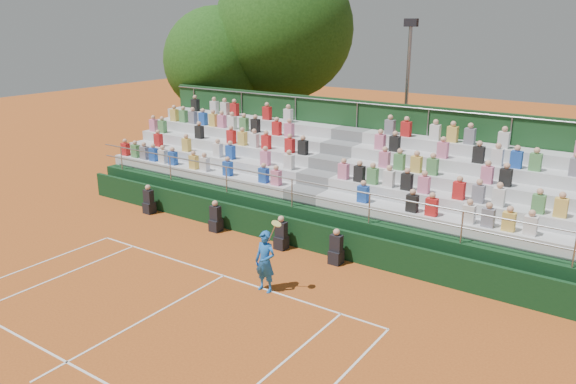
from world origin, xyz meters
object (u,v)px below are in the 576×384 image
Objects in this scene: tree_east at (284,30)px; tennis_player at (265,261)px; floodlight_mast at (407,90)px; tree_west at (217,61)px.

tennis_player is at bearing -57.12° from tree_east.
tree_east reaches higher than tennis_player.
floodlight_mast is (7.39, -0.77, -2.54)m from tree_east.
tennis_player is at bearing -44.49° from tree_west.
tree_west reaches higher than floodlight_mast.
floodlight_mast is at bearing 7.14° from tree_west.
tennis_player is 0.29× the size of floodlight_mast.
tree_west is 3.90m from tree_east.
tennis_player is 0.21× the size of tree_east.
tree_east reaches higher than tree_west.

